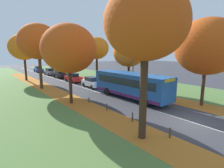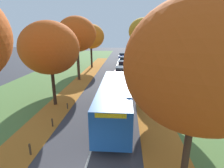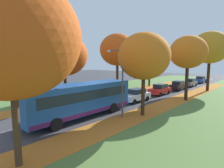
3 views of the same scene
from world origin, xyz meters
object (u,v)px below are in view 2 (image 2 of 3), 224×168
Objects in this scene: tree_left_near at (50,48)px; bollard_fourth at (67,106)px; tree_right_mid at (149,40)px; car_red_following at (120,72)px; car_blue_trailing at (122,56)px; bus at (115,100)px; tree_left_far at (91,36)px; tree_right_far at (143,31)px; bollard_third at (52,123)px; streetlamp_right at (143,71)px; tree_left_mid at (77,34)px; tree_right_near at (155,51)px; car_grey_fourth_in_line at (123,60)px; tree_right_nearest at (199,65)px; bollard_second at (30,149)px; car_black_third_in_line at (122,65)px; car_white_lead at (119,82)px.

tree_left_near is 14.53× the size of bollard_fourth.
tree_right_mid is 1.94× the size of car_red_following.
bus is at bearing -89.55° from car_blue_trailing.
tree_right_far is at bearing 7.63° from tree_left_far.
car_blue_trailing reaches higher than bollard_third.
tree_right_far is 24.71m from bus.
tree_right_far reaches higher than bollard_third.
streetlamp_right is 0.58× the size of bus.
car_blue_trailing is at bearing 75.05° from tree_left_mid.
car_blue_trailing is (6.08, 33.04, -4.91)m from tree_left_near.
car_grey_fourth_in_line is at bearing 98.87° from tree_right_near.
tree_right_near is at bearing -60.99° from tree_left_far.
car_blue_trailing is (-4.52, 22.06, -5.29)m from tree_right_mid.
tree_right_near is at bearing -93.39° from tree_right_mid.
tree_right_nearest is 10.74m from tree_right_near.
streetlamp_right is (-1.77, -21.33, -3.59)m from tree_right_far.
tree_left_mid is 0.94× the size of tree_right_far.
tree_right_mid is at bearing 88.62° from tree_right_nearest.
bollard_second is at bearing -96.37° from car_blue_trailing.
tree_left_mid is 24.75m from car_blue_trailing.
car_red_following reaches higher than bollard_fourth.
car_blue_trailing is at bearing 90.45° from bus.
tree_left_far is 1.18× the size of tree_right_near.
car_blue_trailing is at bearing 79.58° from tree_left_near.
tree_right_nearest is 2.03× the size of car_black_third_in_line.
tree_left_far is 20.73m from tree_right_near.
streetlamp_right is at bearing -99.28° from tree_right_mid.
tree_right_nearest is 28.47m from car_black_third_in_line.
car_white_lead is at bearing -65.45° from tree_left_far.
bollard_third is at bearing -83.46° from tree_left_mid.
streetlamp_right is at bearing -94.76° from tree_right_far.
car_black_third_in_line is (0.16, 6.40, 0.00)m from car_red_following.
car_white_lead is at bearing 43.24° from tree_left_near.
tree_left_far is 8.54m from car_black_third_in_line.
streetlamp_right is (7.27, 4.21, 3.40)m from bollard_third.
bollard_third is at bearing -109.50° from tree_right_far.
bollard_fourth is at bearing -80.96° from tree_left_mid.
car_blue_trailing is (-2.71, 33.15, -2.92)m from streetlamp_right.
bollard_third is at bearing 151.28° from tree_right_nearest.
car_white_lead is 1.01× the size of car_red_following.
tree_left_near is 5.76m from bollard_fourth.
tree_left_near is 1.95× the size of car_red_following.
tree_right_near reaches higher than bollard_third.
car_grey_fourth_in_line is (6.41, 5.15, -5.52)m from tree_left_far.
tree_left_far is at bearing 114.55° from car_white_lead.
bus is at bearing 20.90° from bollard_third.
tree_right_far is 11.83m from car_red_following.
streetlamp_right is (-1.33, 8.92, -2.15)m from tree_right_nearest.
streetlamp_right is at bearing 30.07° from bollard_third.
car_red_following is at bearing 109.58° from tree_right_near.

